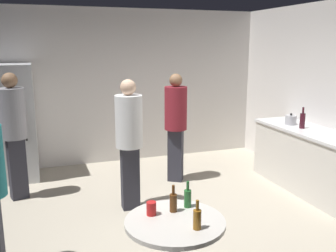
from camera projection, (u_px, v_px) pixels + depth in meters
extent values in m
cube|color=#B2A893|center=(167.00, 226.00, 4.45)|extent=(5.20, 5.20, 0.10)
cube|color=silver|center=(118.00, 87.00, 6.58)|extent=(5.32, 0.06, 2.70)
cube|color=silver|center=(12.00, 123.00, 5.71)|extent=(0.70, 0.65, 1.80)
cube|color=#262628|center=(25.00, 121.00, 5.45)|extent=(0.03, 0.03, 0.60)
cube|color=beige|center=(309.00, 162.00, 5.37)|extent=(0.60, 1.90, 0.86)
cube|color=silver|center=(311.00, 131.00, 5.27)|extent=(0.64, 1.94, 0.04)
cylinder|color=#B2B2B7|center=(291.00, 120.00, 5.61)|extent=(0.17, 0.17, 0.14)
sphere|color=black|center=(291.00, 114.00, 5.59)|extent=(0.04, 0.04, 0.04)
cone|color=#B2B2B7|center=(297.00, 119.00, 5.64)|extent=(0.09, 0.04, 0.06)
cylinder|color=#3F141E|center=(302.00, 121.00, 5.35)|extent=(0.08, 0.08, 0.22)
cylinder|color=#3F141E|center=(303.00, 110.00, 5.31)|extent=(0.03, 0.03, 0.09)
cylinder|color=beige|center=(175.00, 222.00, 2.92)|extent=(0.80, 0.80, 0.03)
cylinder|color=#8C5919|center=(197.00, 220.00, 2.76)|extent=(0.06, 0.06, 0.15)
cylinder|color=#8C5919|center=(197.00, 205.00, 2.74)|extent=(0.02, 0.02, 0.08)
cylinder|color=#593314|center=(173.00, 203.00, 3.06)|extent=(0.06, 0.06, 0.15)
cylinder|color=#593314|center=(173.00, 190.00, 3.03)|extent=(0.02, 0.02, 0.08)
cylinder|color=#26662D|center=(188.00, 199.00, 3.14)|extent=(0.06, 0.06, 0.15)
cylinder|color=#26662D|center=(188.00, 186.00, 3.12)|extent=(0.02, 0.02, 0.08)
cylinder|color=red|center=(151.00, 208.00, 3.00)|extent=(0.08, 0.08, 0.11)
cube|color=#2D2D38|center=(176.00, 155.00, 5.75)|extent=(0.28, 0.26, 0.82)
cylinder|color=maroon|center=(176.00, 108.00, 5.59)|extent=(0.47, 0.47, 0.65)
sphere|color=#8C6647|center=(176.00, 80.00, 5.50)|extent=(0.20, 0.20, 0.20)
cube|color=#2D2D38|center=(130.00, 178.00, 4.76)|extent=(0.22, 0.18, 0.83)
cylinder|color=white|center=(129.00, 121.00, 4.60)|extent=(0.35, 0.35, 0.65)
sphere|color=#D8AD8C|center=(128.00, 87.00, 4.51)|extent=(0.20, 0.20, 0.20)
cube|color=#2D2D38|center=(17.00, 168.00, 5.08)|extent=(0.26, 0.23, 0.85)
cylinder|color=gray|center=(12.00, 114.00, 4.91)|extent=(0.42, 0.42, 0.68)
sphere|color=#8C6647|center=(9.00, 80.00, 4.82)|extent=(0.20, 0.20, 0.20)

